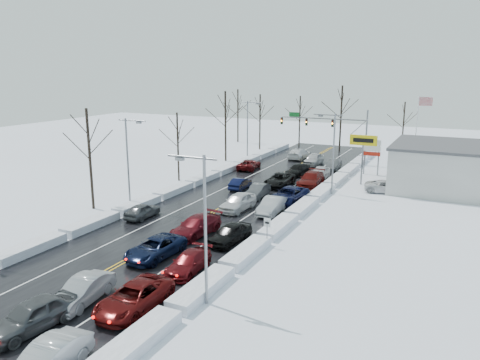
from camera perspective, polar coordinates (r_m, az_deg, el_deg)
The scene contains 45 objects.
ground at distance 47.39m, azimuth -2.12°, elevation -3.36°, with size 160.00×160.00×0.00m, color white.
road_surface at distance 49.09m, azimuth -1.02°, elevation -2.75°, with size 14.00×84.00×0.01m, color black.
snow_bank_left at distance 52.86m, azimuth -8.38°, elevation -1.73°, with size 1.55×72.00×0.70m, color white.
snow_bank_right at distance 46.28m, azimuth 7.42°, elevation -3.88°, with size 1.55×72.00×0.70m, color white.
traffic_signal_mast at distance 70.81m, azimuth 11.15°, elevation 6.49°, with size 13.28×0.39×8.00m.
tires_plus_sign at distance 57.71m, azimuth 14.80°, elevation 4.31°, with size 3.20×0.34×6.00m.
used_vehicles_sign at distance 63.81m, azimuth 15.79°, elevation 3.55°, with size 2.20×0.22×4.65m.
speed_limit_sign at distance 36.66m, azimuth 3.33°, elevation -5.76°, with size 0.55×0.09×2.35m.
flagpole at distance 70.71m, azimuth 20.86°, elevation 6.23°, with size 1.87×1.20×10.00m.
streetlight_se at distance 26.95m, azimuth -4.64°, elevation -4.65°, with size 3.20×0.25×9.00m.
streetlight_ne at distance 52.37m, azimuth 11.14°, elevation 3.97°, with size 3.20×0.25×9.00m.
streetlight_sw at distance 47.44m, azimuth -13.38°, elevation 2.90°, with size 3.20×0.25×9.00m.
streetlight_nw at distance 71.07m, azimuth 1.06°, elevation 6.63°, with size 3.20×0.25×9.00m.
tree_left_b at distance 47.81m, azimuth -17.99°, elevation 4.72°, with size 4.00×4.00×10.00m.
tree_left_c at distance 58.18m, azimuth -7.63°, elevation 5.64°, with size 3.40×3.40×8.50m.
tree_left_d at distance 70.36m, azimuth -1.79°, elevation 8.22°, with size 4.20×4.20×10.50m.
tree_left_e at distance 81.03m, azimuth 2.46°, elevation 8.39°, with size 3.80×3.80×9.50m.
tree_far_a at distance 89.45m, azimuth -0.26°, elevation 9.09°, with size 4.00×4.00×10.00m.
tree_far_b at distance 85.85m, azimuth 7.32°, elevation 8.34°, with size 3.60×3.60×9.00m.
tree_far_c at distance 81.58m, azimuth 12.27°, elevation 8.88°, with size 4.40×4.40×11.00m.
tree_far_d at distance 81.43m, azimuth 19.36°, elevation 7.19°, with size 3.40×3.40×8.50m.
queued_car_0 at distance 28.59m, azimuth -23.84°, elevation -16.33°, with size 2.01×4.98×1.70m, color #424547.
queued_car_1 at distance 30.43m, azimuth -18.51°, elevation -13.98°, with size 1.62×4.64×1.53m, color #95979C.
queued_car_2 at distance 35.76m, azimuth -10.23°, elevation -9.26°, with size 2.47×5.35×1.49m, color black.
queued_car_3 at distance 39.84m, azimuth -5.38°, elevation -6.70°, with size 2.23×5.48×1.59m, color #500A11.
queued_car_4 at distance 46.45m, azimuth -0.26°, elevation -3.70°, with size 2.02×5.03×1.71m, color silver.
queued_car_5 at distance 51.14m, azimuth 2.19°, elevation -2.11°, with size 1.49×4.28×1.41m, color #404345.
queued_car_6 at distance 56.14m, azimuth 4.84°, elevation -0.74°, with size 2.57×5.56×1.55m, color black.
queued_car_7 at distance 62.33m, azimuth 7.06°, elevation 0.62°, with size 1.97×4.85×1.41m, color black.
queued_car_8 at distance 69.25m, azimuth 8.95°, elevation 1.84°, with size 2.01×5.00×1.70m, color #B8B8BA.
queued_car_10 at distance 28.90m, azimuth -12.70°, elevation -15.12°, with size 2.53×5.49×1.53m, color #4B0A0A.
queued_car_11 at distance 33.11m, azimuth -6.29°, elevation -11.02°, with size 1.85×4.55×1.32m, color #540B0F.
queued_car_12 at distance 38.00m, azimuth -1.24°, elevation -7.66°, with size 1.86×4.62×1.57m, color black.
queued_car_13 at distance 45.51m, azimuth 3.87°, elevation -4.09°, with size 1.65×4.73×1.56m, color #9FA2A7.
queued_car_14 at distance 49.33m, azimuth 5.93°, elevation -2.75°, with size 2.66×5.77×1.60m, color black.
queued_car_15 at distance 56.56m, azimuth 8.63°, elevation -0.74°, with size 2.35×5.77×1.68m, color #4C0C0A.
queued_car_16 at distance 60.24m, azimuth 9.67°, elevation 0.09°, with size 1.92×4.78×1.63m, color silver.
queued_car_17 at distance 66.69m, azimuth 11.36°, elevation 1.30°, with size 1.47×4.22×1.39m, color #393C3E.
oncoming_car_0 at distance 54.59m, azimuth 0.02°, elevation -1.10°, with size 1.41×4.05×1.33m, color black.
oncoming_car_1 at distance 65.31m, azimuth 1.11°, elevation 1.31°, with size 2.31×5.00×1.39m, color #4E0A0C.
oncoming_car_2 at distance 73.70m, azimuth 7.20°, elevation 2.59°, with size 2.30×5.65×1.64m, color white.
oncoming_car_3 at distance 45.10m, azimuth -11.78°, elevation -4.52°, with size 1.66×4.12×1.40m, color #46494C.
parked_car_0 at distance 55.44m, azimuth 17.48°, elevation -1.50°, with size 2.31×5.00×1.39m, color silver.
parked_car_1 at distance 58.60m, azimuth 20.85°, elevation -0.98°, with size 2.40×5.89×1.71m, color #414346.
parked_car_2 at distance 63.24m, azimuth 19.36°, elevation 0.14°, with size 1.99×4.94×1.68m, color black.
Camera 1 is at (21.44, -40.01, 13.62)m, focal length 35.00 mm.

